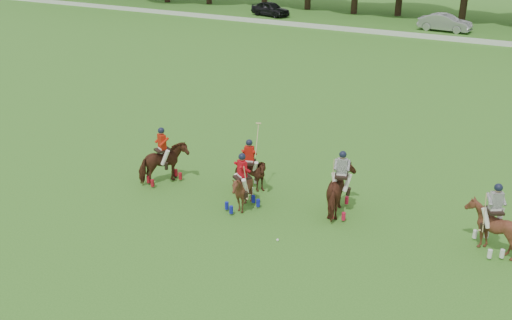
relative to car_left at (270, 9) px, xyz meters
The scene contains 10 objects.
ground 46.54m from the car_left, 65.97° to the right, with size 180.00×180.00×0.00m, color #336E1F.
boundary_rail 19.48m from the car_left, 13.36° to the right, with size 120.00×0.10×0.44m, color white.
car_left is the anchor object (origin of this frame).
car_mid 18.36m from the car_left, ahead, with size 1.68×4.80×1.58m, color #A2A1A7.
polo_red_a 42.22m from the car_left, 68.36° to the right, with size 1.72×2.15×2.36m.
polo_red_b 42.62m from the car_left, 63.66° to the right, with size 1.69×1.57×2.67m.
polo_red_c 44.25m from the car_left, 63.88° to the right, with size 1.77×1.81×2.23m.
polo_stripe_a 44.47m from the car_left, 59.33° to the right, with size 1.44×2.21×2.41m.
polo_stripe_b 47.30m from the car_left, 54.03° to the right, with size 1.90×1.95×2.34m.
polo_ball 46.42m from the car_left, 62.26° to the right, with size 0.09×0.09×0.09m, color white.
Camera 1 is at (9.87, -13.22, 9.90)m, focal length 40.00 mm.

